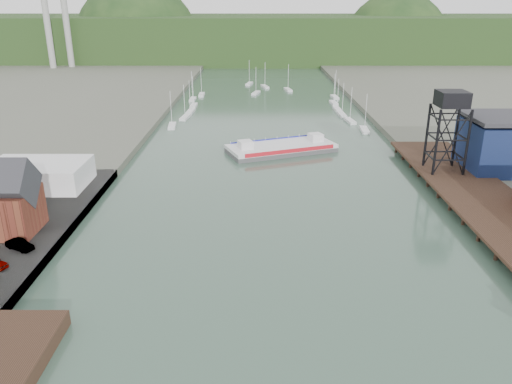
{
  "coord_description": "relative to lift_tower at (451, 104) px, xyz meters",
  "views": [
    {
      "loc": [
        -2.91,
        -38.58,
        34.21
      ],
      "look_at": [
        -3.0,
        40.46,
        4.0
      ],
      "focal_mm": 35.0,
      "sensor_mm": 36.0,
      "label": 1
    }
  ],
  "objects": [
    {
      "name": "distant_hills",
      "position": [
        -38.98,
        243.35,
        -5.27
      ],
      "size": [
        500.0,
        120.0,
        80.0
      ],
      "color": "#183216",
      "rests_on": "ground"
    },
    {
      "name": "white_shed",
      "position": [
        -79.0,
        -8.0,
        -11.8
      ],
      "size": [
        18.0,
        12.0,
        4.5
      ],
      "primitive_type": "cube",
      "color": "silver",
      "rests_on": "west_quay"
    },
    {
      "name": "lift_tower",
      "position": [
        0.0,
        0.0,
        0.0
      ],
      "size": [
        6.5,
        6.5,
        16.0
      ],
      "color": "black",
      "rests_on": "east_pier"
    },
    {
      "name": "chain_ferry",
      "position": [
        -31.88,
        20.28,
        -14.58
      ],
      "size": [
        27.77,
        19.04,
        3.71
      ],
      "rotation": [
        0.0,
        0.0,
        0.38
      ],
      "color": "#49494C",
      "rests_on": "ground"
    },
    {
      "name": "smokestacks",
      "position": [
        -141.0,
        174.5,
        14.35
      ],
      "size": [
        11.2,
        8.2,
        60.0
      ],
      "color": "#999994",
      "rests_on": "ground"
    },
    {
      "name": "ground",
      "position": [
        -35.0,
        -58.0,
        -15.65
      ],
      "size": [
        600.0,
        600.0,
        0.0
      ],
      "primitive_type": "plane",
      "color": "#2C4537",
      "rests_on": "ground"
    },
    {
      "name": "marina_sailboats",
      "position": [
        -34.92,
        80.46,
        -15.3
      ],
      "size": [
        57.71,
        92.65,
        0.9
      ],
      "color": "silver",
      "rests_on": "ground"
    },
    {
      "name": "car_west_b",
      "position": [
        -71.14,
        -34.0,
        -13.32
      ],
      "size": [
        4.63,
        3.43,
        1.46
      ],
      "primitive_type": "imported",
      "rotation": [
        0.0,
        0.0,
        1.08
      ],
      "color": "#999999",
      "rests_on": "west_quay"
    },
    {
      "name": "east_pier",
      "position": [
        2.0,
        -13.0,
        -13.75
      ],
      "size": [
        14.0,
        70.0,
        2.45
      ],
      "color": "black",
      "rests_on": "ground"
    }
  ]
}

